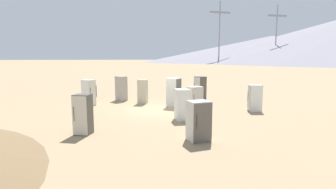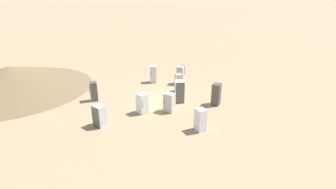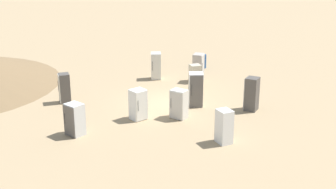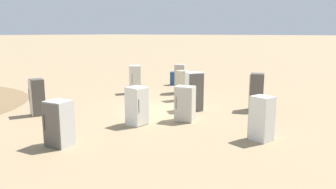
{
  "view_description": "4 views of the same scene",
  "coord_description": "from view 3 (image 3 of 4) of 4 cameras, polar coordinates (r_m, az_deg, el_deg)",
  "views": [
    {
      "loc": [
        -3.11,
        -15.22,
        3.09
      ],
      "look_at": [
        0.33,
        -1.43,
        1.11
      ],
      "focal_mm": 28.0,
      "sensor_mm": 36.0,
      "label": 1
    },
    {
      "loc": [
        15.05,
        -13.98,
        8.78
      ],
      "look_at": [
        1.23,
        -0.61,
        1.01
      ],
      "focal_mm": 28.0,
      "sensor_mm": 36.0,
      "label": 2
    },
    {
      "loc": [
        18.04,
        -16.35,
        8.72
      ],
      "look_at": [
        0.82,
        -0.9,
        0.89
      ],
      "focal_mm": 50.0,
      "sensor_mm": 36.0,
      "label": 3
    },
    {
      "loc": [
        9.3,
        -12.49,
        3.68
      ],
      "look_at": [
        0.22,
        0.01,
        0.75
      ],
      "focal_mm": 35.0,
      "sensor_mm": 36.0,
      "label": 4
    }
  ],
  "objects": [
    {
      "name": "discarded_fridge_1",
      "position": [
        25.18,
        3.42,
        0.61
      ],
      "size": [
        1.03,
        1.03,
        1.83
      ],
      "rotation": [
        0.0,
        0.0,
        3.99
      ],
      "color": "silver",
      "rests_on": "ground_plane"
    },
    {
      "name": "discarded_fridge_2",
      "position": [
        24.9,
        10.15,
        0.07
      ],
      "size": [
        0.84,
        0.84,
        1.78
      ],
      "rotation": [
        0.0,
        0.0,
        1.92
      ],
      "color": "#4C4742",
      "rests_on": "ground_plane"
    },
    {
      "name": "ground_plane",
      "position": [
        25.86,
        0.27,
        -1.01
      ],
      "size": [
        1000.0,
        1000.0,
        0.0
      ],
      "primitive_type": "plane",
      "color": "#9E8460"
    },
    {
      "name": "discarded_fridge_6",
      "position": [
        20.8,
        6.85,
        -3.89
      ],
      "size": [
        0.84,
        0.73,
        1.55
      ],
      "rotation": [
        0.0,
        0.0,
        1.29
      ],
      "color": "white",
      "rests_on": "ground_plane"
    },
    {
      "name": "discarded_fridge_7",
      "position": [
        23.47,
        1.33,
        -1.17
      ],
      "size": [
        0.9,
        0.78,
        1.49
      ],
      "rotation": [
        0.0,
        0.0,
        3.39
      ],
      "color": "beige",
      "rests_on": "ground_plane"
    },
    {
      "name": "discarded_fridge_0",
      "position": [
        21.9,
        -11.32,
        -3.01
      ],
      "size": [
        0.84,
        0.78,
        1.51
      ],
      "rotation": [
        0.0,
        0.0,
        3.27
      ],
      "color": "silver",
      "rests_on": "ground_plane"
    },
    {
      "name": "discarded_fridge_5",
      "position": [
        30.01,
        -1.48,
        3.5
      ],
      "size": [
        0.92,
        0.91,
        1.71
      ],
      "rotation": [
        0.0,
        0.0,
        4.02
      ],
      "color": "white",
      "rests_on": "ground_plane"
    },
    {
      "name": "discarded_fridge_4",
      "position": [
        27.53,
        3.3,
        2.0
      ],
      "size": [
        0.8,
        0.78,
        1.64
      ],
      "rotation": [
        0.0,
        0.0,
        1.17
      ],
      "color": "#B2A88E",
      "rests_on": "ground_plane"
    },
    {
      "name": "discarded_fridge_8",
      "position": [
        23.36,
        -3.66,
        -1.22
      ],
      "size": [
        0.69,
        0.74,
        1.55
      ],
      "rotation": [
        0.0,
        0.0,
        4.69
      ],
      "color": "white",
      "rests_on": "ground_plane"
    },
    {
      "name": "discarded_fridge_3",
      "position": [
        26.29,
        -12.52,
        0.76
      ],
      "size": [
        0.81,
        0.79,
        1.64
      ],
      "rotation": [
        0.0,
        0.0,
        2.74
      ],
      "color": "#4C4742",
      "rests_on": "ground_plane"
    },
    {
      "name": "discarded_fridge_9",
      "position": [
        29.52,
        3.72,
        3.28
      ],
      "size": [
        0.89,
        0.95,
        1.78
      ],
      "rotation": [
        0.0,
        0.0,
        5.24
      ],
      "color": "#A89E93",
      "rests_on": "ground_plane"
    },
    {
      "name": "rusty_barrel",
      "position": [
        32.79,
        4.13,
        4.07
      ],
      "size": [
        0.64,
        0.64,
        0.93
      ],
      "color": "navy",
      "rests_on": "ground_plane"
    }
  ]
}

